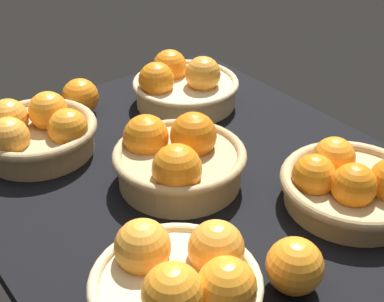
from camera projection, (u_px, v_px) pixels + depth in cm
name	position (u px, v px, depth cm)	size (l,w,h in cm)	color
market_tray	(191.00, 181.00, 97.68)	(84.00, 72.00, 3.00)	black
basket_far_right	(36.00, 132.00, 100.51)	(22.26, 22.26, 11.28)	tan
basket_near_right	(183.00, 86.00, 117.39)	(22.82, 22.82, 11.28)	#D3BC8C
basket_near_left	(351.00, 184.00, 87.61)	(23.65, 23.65, 9.73)	tan
basket_far_left	(181.00, 281.00, 69.77)	(22.53, 22.53, 10.27)	#D3BC8C
basket_center	(177.00, 159.00, 92.55)	(22.83, 22.83, 11.85)	tan
loose_orange_front_gap	(295.00, 266.00, 72.19)	(7.84, 7.84, 7.84)	orange
loose_orange_back_gap	(80.00, 97.00, 113.80)	(7.70, 7.70, 7.70)	orange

